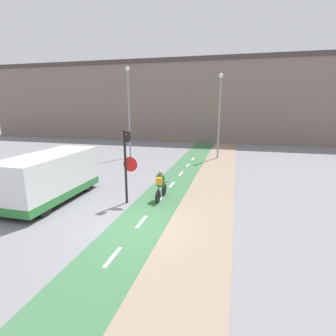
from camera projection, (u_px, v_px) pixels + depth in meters
The scene contains 9 objects.
ground_plane at pixel (137, 228), 9.71m from camera, with size 120.00×120.00×0.00m, color gray.
bike_lane at pixel (137, 227), 9.72m from camera, with size 2.12×60.00×0.02m.
sidewalk_strip at pixel (198, 235), 9.16m from camera, with size 2.40×60.00×0.05m.
building_row_background at pixel (210, 101), 32.36m from camera, with size 60.00×5.20×9.72m.
traffic_light_pole at pixel (127, 159), 11.69m from camera, with size 0.67×0.25×3.36m.
street_lamp_far at pixel (129, 104), 21.62m from camera, with size 0.36×0.36×7.42m.
street_lamp_sidewalk at pixel (220, 108), 21.23m from camera, with size 0.36×0.36×6.84m.
cyclist_near at pixel (161, 186), 12.40m from camera, with size 0.46×1.74×1.46m.
van at pixel (50, 178), 12.22m from camera, with size 2.03×5.15×2.24m.
Camera 1 is at (3.35, -8.34, 4.45)m, focal length 28.00 mm.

